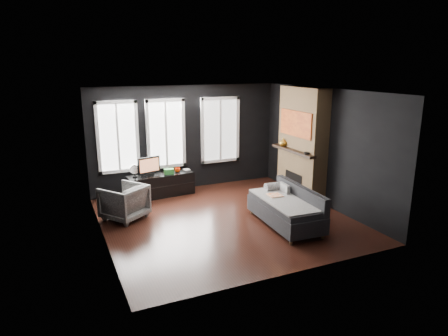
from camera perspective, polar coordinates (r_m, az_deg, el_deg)
name	(u,v)px	position (r m, az deg, el deg)	size (l,w,h in m)	color
floor	(225,219)	(8.59, 0.21, -7.32)	(5.00, 5.00, 0.00)	black
ceiling	(226,91)	(7.99, 0.23, 10.95)	(5.00, 5.00, 0.00)	white
wall_back	(186,138)	(10.47, -5.43, 4.31)	(5.00, 0.02, 2.70)	black
wall_left	(99,171)	(7.54, -17.38, -0.35)	(0.02, 5.00, 2.70)	black
wall_right	(324,148)	(9.47, 14.16, 2.83)	(0.02, 5.00, 2.70)	black
windows	(168,99)	(10.16, -7.94, 9.79)	(4.00, 0.16, 1.76)	white
fireplace	(302,144)	(9.82, 11.10, 3.42)	(0.70, 1.62, 2.70)	#93724C
sofa	(285,206)	(8.25, 8.74, -5.46)	(0.94, 1.87, 0.81)	black
stripe_pillow	(285,192)	(8.61, 8.70, -3.35)	(0.08, 0.32, 0.32)	gray
armchair	(124,200)	(8.75, -14.09, -4.51)	(0.80, 0.75, 0.82)	white
media_console	(161,185)	(10.11, -9.00, -2.41)	(1.64, 0.51, 0.56)	black
monitor	(149,165)	(9.89, -10.69, 0.41)	(0.59, 0.13, 0.53)	black
desk_fan	(135,171)	(9.84, -12.65, -0.37)	(0.23, 0.23, 0.33)	#A5A5A5
mug	(178,169)	(10.16, -6.66, -0.20)	(0.14, 0.11, 0.14)	red
book	(184,166)	(10.30, -5.78, 0.24)	(0.15, 0.02, 0.21)	tan
storage_box	(169,171)	(10.01, -7.87, -0.48)	(0.24, 0.15, 0.13)	#29742E
mantel_vase	(283,142)	(10.05, 8.45, 3.68)	(0.20, 0.21, 0.20)	orange
mantel_clock	(307,153)	(9.26, 11.74, 2.09)	(0.13, 0.13, 0.04)	black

